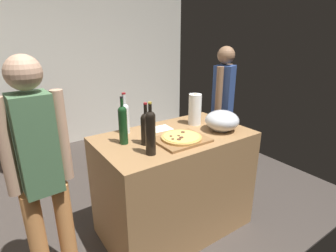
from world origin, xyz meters
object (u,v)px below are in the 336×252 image
(wine_bottle_green, at_px, (151,131))
(stove, at_px, (25,131))
(wine_bottle_dark, at_px, (125,116))
(mixing_bowl, at_px, (222,121))
(paper_towel_roll, at_px, (195,109))
(person_in_stripes, at_px, (41,171))
(wine_bottle_clear, at_px, (123,123))
(wine_bottle_amber, at_px, (146,127))
(person_in_red, at_px, (222,107))
(pizza, at_px, (181,137))

(wine_bottle_green, relative_size, stove, 0.40)
(wine_bottle_dark, xyz_separation_m, stove, (-0.59, 1.99, -0.62))
(mixing_bowl, xyz_separation_m, stove, (-1.31, 2.41, -0.56))
(paper_towel_roll, height_order, wine_bottle_green, wine_bottle_green)
(wine_bottle_green, height_order, person_in_stripes, person_in_stripes)
(mixing_bowl, distance_m, paper_towel_roll, 0.28)
(mixing_bowl, bearing_deg, wine_bottle_clear, 165.30)
(mixing_bowl, height_order, wine_bottle_amber, wine_bottle_amber)
(mixing_bowl, xyz_separation_m, person_in_red, (0.61, 0.58, -0.11))
(wine_bottle_dark, bearing_deg, paper_towel_roll, -13.88)
(paper_towel_roll, distance_m, person_in_red, 0.78)
(paper_towel_roll, bearing_deg, person_in_red, 24.59)
(paper_towel_roll, distance_m, wine_bottle_amber, 0.63)
(wine_bottle_clear, bearing_deg, wine_bottle_dark, 60.91)
(wine_bottle_amber, relative_size, person_in_red, 0.20)
(pizza, relative_size, stove, 0.34)
(wine_bottle_green, height_order, person_in_red, person_in_red)
(wine_bottle_clear, bearing_deg, pizza, -28.27)
(mixing_bowl, bearing_deg, wine_bottle_dark, 149.58)
(pizza, xyz_separation_m, person_in_red, (1.04, 0.57, -0.05))
(wine_bottle_clear, bearing_deg, wine_bottle_green, -75.33)
(wine_bottle_amber, distance_m, person_in_red, 1.39)
(paper_towel_roll, height_order, wine_bottle_amber, wine_bottle_amber)
(pizza, relative_size, wine_bottle_green, 0.85)
(wine_bottle_dark, distance_m, stove, 2.16)
(wine_bottle_clear, distance_m, person_in_stripes, 0.65)
(mixing_bowl, xyz_separation_m, paper_towel_roll, (-0.09, 0.26, 0.05))
(paper_towel_roll, xyz_separation_m, wine_bottle_green, (-0.67, -0.33, 0.03))
(mixing_bowl, relative_size, person_in_stripes, 0.18)
(mixing_bowl, relative_size, stove, 0.31)
(mixing_bowl, distance_m, wine_bottle_amber, 0.70)
(paper_towel_roll, distance_m, wine_bottle_clear, 0.75)
(stove, height_order, person_in_red, person_in_red)
(wine_bottle_amber, bearing_deg, paper_towel_roll, 14.36)
(pizza, height_order, wine_bottle_green, wine_bottle_green)
(paper_towel_roll, relative_size, wine_bottle_amber, 0.88)
(pizza, relative_size, paper_towel_roll, 1.11)
(wine_bottle_dark, bearing_deg, pizza, -55.90)
(wine_bottle_dark, distance_m, wine_bottle_amber, 0.31)
(stove, bearing_deg, person_in_stripes, -93.42)
(mixing_bowl, bearing_deg, person_in_stripes, 176.51)
(stove, distance_m, person_in_red, 2.68)
(pizza, bearing_deg, mixing_bowl, -0.78)
(wine_bottle_amber, bearing_deg, wine_bottle_green, -109.90)
(wine_bottle_clear, bearing_deg, wine_bottle_amber, -38.69)
(wine_bottle_dark, height_order, wine_bottle_green, wine_bottle_green)
(mixing_bowl, xyz_separation_m, person_in_stripes, (-1.45, 0.09, -0.08))
(stove, bearing_deg, wine_bottle_amber, -75.05)
(pizza, height_order, wine_bottle_dark, wine_bottle_dark)
(pizza, bearing_deg, paper_towel_roll, 36.44)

